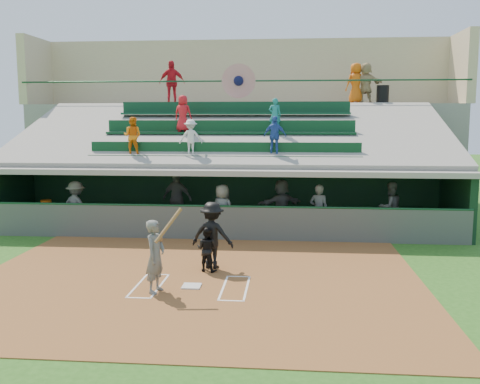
# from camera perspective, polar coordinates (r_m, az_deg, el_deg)

# --- Properties ---
(ground) EXTENTS (100.00, 100.00, 0.00)m
(ground) POSITION_cam_1_polar(r_m,az_deg,el_deg) (12.80, -5.18, -10.10)
(ground) COLOR #255618
(ground) RESTS_ON ground
(dirt_slab) EXTENTS (11.00, 9.00, 0.02)m
(dirt_slab) POSITION_cam_1_polar(r_m,az_deg,el_deg) (13.27, -4.79, -9.41)
(dirt_slab) COLOR brown
(dirt_slab) RESTS_ON ground
(home_plate) EXTENTS (0.43, 0.43, 0.03)m
(home_plate) POSITION_cam_1_polar(r_m,az_deg,el_deg) (12.79, -5.18, -9.96)
(home_plate) COLOR silver
(home_plate) RESTS_ON dirt_slab
(batters_box_chalk) EXTENTS (2.65, 1.85, 0.01)m
(batters_box_chalk) POSITION_cam_1_polar(r_m,az_deg,el_deg) (12.79, -5.18, -10.01)
(batters_box_chalk) COLOR silver
(batters_box_chalk) RESTS_ON dirt_slab
(dugout_floor) EXTENTS (16.00, 3.50, 0.04)m
(dugout_floor) POSITION_cam_1_polar(r_m,az_deg,el_deg) (19.26, -1.59, -3.92)
(dugout_floor) COLOR gray
(dugout_floor) RESTS_ON ground
(concourse_slab) EXTENTS (20.00, 3.00, 4.60)m
(concourse_slab) POSITION_cam_1_polar(r_m,az_deg,el_deg) (25.63, 0.17, 4.15)
(concourse_slab) COLOR gray
(concourse_slab) RESTS_ON ground
(grandstand) EXTENTS (20.40, 10.40, 7.80)m
(grandstand) POSITION_cam_1_polar(r_m,az_deg,el_deg) (22.66, -0.51, 3.58)
(grandstand) COLOR #4E534D
(grandstand) RESTS_ON ground
(batter_at_plate) EXTENTS (0.89, 0.76, 1.95)m
(batter_at_plate) POSITION_cam_1_polar(r_m,az_deg,el_deg) (12.29, -9.00, -6.74)
(batter_at_plate) COLOR #545752
(batter_at_plate) RESTS_ON dirt_slab
(catcher) EXTENTS (0.66, 0.58, 1.15)m
(catcher) POSITION_cam_1_polar(r_m,az_deg,el_deg) (13.87, -3.55, -6.12)
(catcher) COLOR black
(catcher) RESTS_ON dirt_slab
(home_umpire) EXTENTS (1.24, 0.87, 1.76)m
(home_umpire) POSITION_cam_1_polar(r_m,az_deg,el_deg) (14.11, -2.99, -4.61)
(home_umpire) COLOR black
(home_umpire) RESTS_ON dirt_slab
(dugout_bench) EXTENTS (14.13, 1.67, 0.42)m
(dugout_bench) POSITION_cam_1_polar(r_m,az_deg,el_deg) (20.44, -1.54, -2.57)
(dugout_bench) COLOR olive
(dugout_bench) RESTS_ON dugout_floor
(white_table) EXTENTS (0.77, 0.59, 0.66)m
(white_table) POSITION_cam_1_polar(r_m,az_deg,el_deg) (20.27, -19.78, -2.79)
(white_table) COLOR white
(white_table) RESTS_ON dugout_floor
(water_cooler) EXTENTS (0.38, 0.38, 0.38)m
(water_cooler) POSITION_cam_1_polar(r_m,az_deg,el_deg) (20.21, -19.96, -1.34)
(water_cooler) COLOR #D0520C
(water_cooler) RESTS_ON white_table
(dugout_player_a) EXTENTS (1.28, 1.00, 1.75)m
(dugout_player_a) POSITION_cam_1_polar(r_m,az_deg,el_deg) (19.44, -17.07, -1.47)
(dugout_player_a) COLOR #5E615C
(dugout_player_a) RESTS_ON dugout_floor
(dugout_player_b) EXTENTS (1.26, 0.84, 2.00)m
(dugout_player_b) POSITION_cam_1_polar(r_m,az_deg,el_deg) (19.69, -6.70, -0.70)
(dugout_player_b) COLOR #565853
(dugout_player_b) RESTS_ON dugout_floor
(dugout_player_c) EXTENTS (1.01, 0.89, 1.73)m
(dugout_player_c) POSITION_cam_1_polar(r_m,az_deg,el_deg) (17.86, -1.90, -1.95)
(dugout_player_c) COLOR #5F625C
(dugout_player_c) RESTS_ON dugout_floor
(dugout_player_d) EXTENTS (1.73, 1.28, 1.81)m
(dugout_player_d) POSITION_cam_1_polar(r_m,az_deg,el_deg) (18.72, 4.43, -1.39)
(dugout_player_d) COLOR #50524E
(dugout_player_d) RESTS_ON dugout_floor
(dugout_player_e) EXTENTS (0.74, 0.60, 1.74)m
(dugout_player_e) POSITION_cam_1_polar(r_m,az_deg,el_deg) (17.98, 8.41, -1.95)
(dugout_player_e) COLOR #51534F
(dugout_player_e) RESTS_ON dugout_floor
(dugout_player_f) EXTENTS (1.04, 0.93, 1.74)m
(dugout_player_f) POSITION_cam_1_polar(r_m,az_deg,el_deg) (19.08, 15.72, -1.60)
(dugout_player_f) COLOR #5D605B
(dugout_player_f) RESTS_ON dugout_floor
(trash_bin) EXTENTS (0.54, 0.54, 0.82)m
(trash_bin) POSITION_cam_1_polar(r_m,az_deg,el_deg) (25.05, 14.97, 10.00)
(trash_bin) COLOR black
(trash_bin) RESTS_ON concourse_slab
(concourse_staff_a) EXTENTS (1.23, 0.76, 1.95)m
(concourse_staff_a) POSITION_cam_1_polar(r_m,az_deg,el_deg) (24.89, -7.26, 11.52)
(concourse_staff_a) COLOR red
(concourse_staff_a) RESTS_ON concourse_slab
(concourse_staff_b) EXTENTS (1.04, 0.88, 1.81)m
(concourse_staff_b) POSITION_cam_1_polar(r_m,az_deg,el_deg) (24.88, 12.22, 11.26)
(concourse_staff_b) COLOR #CC550C
(concourse_staff_b) RESTS_ON concourse_slab
(concourse_staff_c) EXTENTS (1.77, 0.96, 1.83)m
(concourse_staff_c) POSITION_cam_1_polar(r_m,az_deg,el_deg) (25.01, 13.25, 11.22)
(concourse_staff_c) COLOR tan
(concourse_staff_c) RESTS_ON concourse_slab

